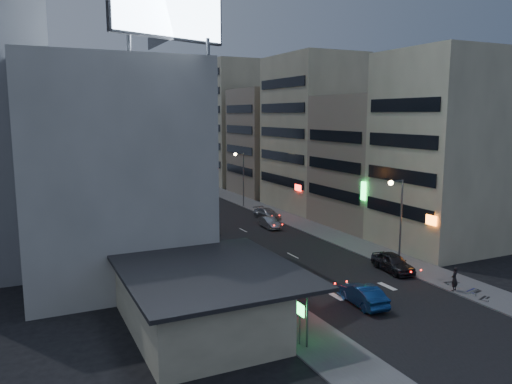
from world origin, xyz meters
TOP-DOWN VIEW (x-y plane):
  - ground at (0.00, 0.00)m, footprint 180.00×180.00m
  - sidewalk_left at (-8.00, 30.00)m, footprint 4.00×120.00m
  - sidewalk_right at (8.00, 30.00)m, footprint 4.00×120.00m
  - food_court at (-13.90, 2.00)m, footprint 11.00×13.00m
  - white_building at (-17.00, 20.00)m, footprint 14.00×24.00m
  - shophouse_near at (15.00, 10.50)m, footprint 10.00×11.00m
  - shophouse_mid at (15.50, 22.00)m, footprint 11.00×12.00m
  - shophouse_far at (15.00, 35.00)m, footprint 10.00×14.00m
  - far_left_a at (-15.50, 45.00)m, footprint 11.00×10.00m
  - far_left_b at (-16.00, 58.00)m, footprint 12.00×10.00m
  - far_right_a at (15.50, 50.00)m, footprint 11.00×12.00m
  - far_right_b at (16.00, 64.00)m, footprint 12.00×12.00m
  - billboard at (-12.99, 9.97)m, footprint 9.52×3.75m
  - street_lamp_right_near at (5.90, 6.00)m, footprint 1.60×0.44m
  - street_lamp_left at (-5.90, 22.00)m, footprint 1.60×0.44m
  - street_lamp_right_far at (5.90, 40.00)m, footprint 1.60×0.44m
  - parked_car_right_near at (5.54, 5.91)m, footprint 2.41×4.94m
  - parked_car_right_mid at (3.37, 25.73)m, footprint 1.57×4.10m
  - parked_car_left at (-4.33, 27.38)m, footprint 2.61×5.00m
  - parked_car_right_far at (5.60, 30.70)m, footprint 2.51×4.92m
  - road_car_blue at (-1.76, 0.68)m, footprint 2.01×4.80m
  - road_car_silver at (-4.65, 9.72)m, footprint 1.97×4.61m
  - person at (6.30, -0.27)m, footprint 0.82×0.68m
  - scooter_black_a at (7.57, -2.04)m, footprint 1.10×1.77m
  - scooter_silver_a at (8.04, -0.75)m, footprint 1.08×2.15m
  - scooter_blue at (8.16, -0.50)m, footprint 0.99×1.80m
  - scooter_black_b at (8.27, 1.27)m, footprint 1.06×1.88m
  - scooter_silver_b at (7.75, 1.22)m, footprint 1.09×1.68m

SIDE VIEW (x-z plane):
  - ground at x=0.00m, z-range 0.00..0.00m
  - sidewalk_left at x=-8.00m, z-range 0.00..0.12m
  - sidewalk_right at x=8.00m, z-range 0.00..0.12m
  - scooter_silver_b at x=7.75m, z-range 0.12..1.09m
  - scooter_black_a at x=7.57m, z-range 0.12..1.15m
  - scooter_blue at x=8.16m, z-range 0.12..1.16m
  - road_car_silver at x=-4.65m, z-range 0.00..1.33m
  - scooter_black_b at x=8.27m, z-range 0.12..1.21m
  - parked_car_right_mid at x=3.37m, z-range 0.00..1.33m
  - parked_car_left at x=-4.33m, z-range 0.00..1.34m
  - parked_car_right_far at x=5.60m, z-range 0.00..1.37m
  - scooter_silver_a at x=8.04m, z-range 0.12..1.38m
  - road_car_blue at x=-1.76m, z-range 0.00..1.54m
  - parked_car_right_near at x=5.54m, z-range 0.00..1.62m
  - person at x=6.30m, z-range 0.12..2.05m
  - food_court at x=-13.90m, z-range 0.05..3.92m
  - street_lamp_right_near at x=5.90m, z-range 1.35..9.37m
  - street_lamp_left at x=-5.90m, z-range 1.35..9.37m
  - street_lamp_right_far at x=5.90m, z-range 1.35..9.37m
  - far_left_b at x=-16.00m, z-range 0.00..15.00m
  - shophouse_mid at x=15.50m, z-range 0.00..16.00m
  - white_building at x=-17.00m, z-range 0.00..18.00m
  - far_right_a at x=15.50m, z-range 0.00..18.00m
  - shophouse_near at x=15.00m, z-range 0.00..20.00m
  - far_left_a at x=-15.50m, z-range 0.00..20.00m
  - shophouse_far at x=15.00m, z-range 0.00..22.00m
  - far_right_b at x=16.00m, z-range 0.00..24.00m
  - billboard at x=-12.99m, z-range 18.56..24.76m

